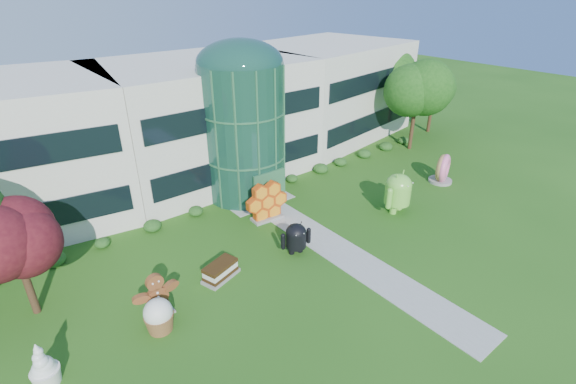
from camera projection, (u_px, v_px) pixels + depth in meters
ground at (361, 265)px, 24.25m from camera, size 140.00×140.00×0.00m
building at (204, 117)px, 34.70m from camera, size 46.00×15.00×9.30m
atrium at (243, 133)px, 30.41m from camera, size 6.00×6.00×9.80m
walkway at (337, 249)px, 25.63m from camera, size 2.40×20.00×0.04m
tree_red at (20, 262)px, 19.46m from camera, size 4.00×4.00×6.00m
trees_backdrop at (237, 138)px, 31.42m from camera, size 52.00×8.00×8.40m
android_green at (398, 190)px, 29.24m from camera, size 3.26×2.45×3.36m
android_black at (296, 236)px, 24.86m from camera, size 2.31×1.85×2.30m
donut at (442, 168)px, 33.82m from camera, size 2.58×1.89×2.43m
gingerbread at (157, 294)px, 20.15m from camera, size 2.62×1.04×2.40m
ice_cream_sandwich at (220, 271)px, 22.99m from camera, size 2.35×1.65×0.95m
honeycomb at (267, 203)px, 28.41m from camera, size 3.29×1.43×2.52m
froyo at (42, 364)px, 16.65m from camera, size 1.60×1.60×2.11m
cupcake at (159, 315)px, 19.36m from camera, size 1.64×1.64×1.74m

